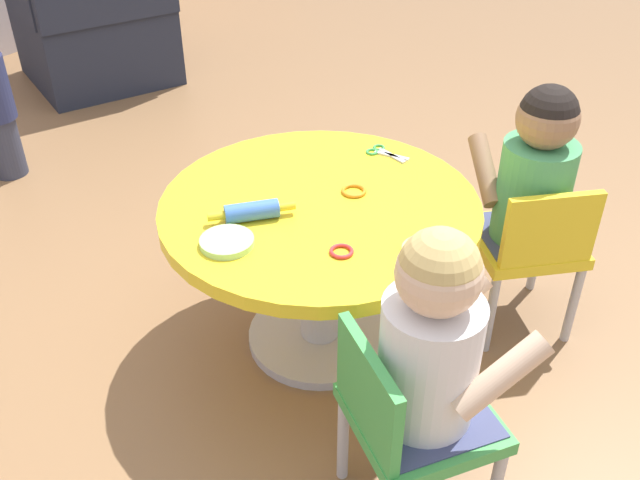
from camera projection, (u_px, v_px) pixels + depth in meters
ground_plane at (320, 338)px, 2.20m from camera, size 10.00×10.00×0.00m
craft_table at (320, 239)px, 1.99m from camera, size 0.88×0.88×0.50m
child_chair_left at (408, 419)px, 1.55m from camera, size 0.42×0.42×0.54m
seated_child_left at (433, 338)px, 1.43m from camera, size 0.44×0.42×0.51m
child_chair_right at (528, 245)px, 2.09m from camera, size 0.42×0.42×0.54m
seated_child_right at (536, 171)px, 1.99m from camera, size 0.44×0.43×0.51m
armchair_dark at (96, 25)px, 3.74m from camera, size 0.92×0.93×0.85m
rolling_pin at (252, 211)px, 1.84m from camera, size 0.19×0.17×0.05m
craft_scissors at (383, 152)px, 2.15m from camera, size 0.08×0.14×0.01m
playdough_blob_0 at (227, 242)px, 1.75m from camera, size 0.14×0.14×0.02m
playdough_blob_1 at (427, 251)px, 1.72m from camera, size 0.13×0.13×0.02m
cookie_cutter_0 at (354, 191)px, 1.96m from camera, size 0.07×0.07×0.01m
cookie_cutter_1 at (341, 251)px, 1.72m from camera, size 0.06×0.06×0.01m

